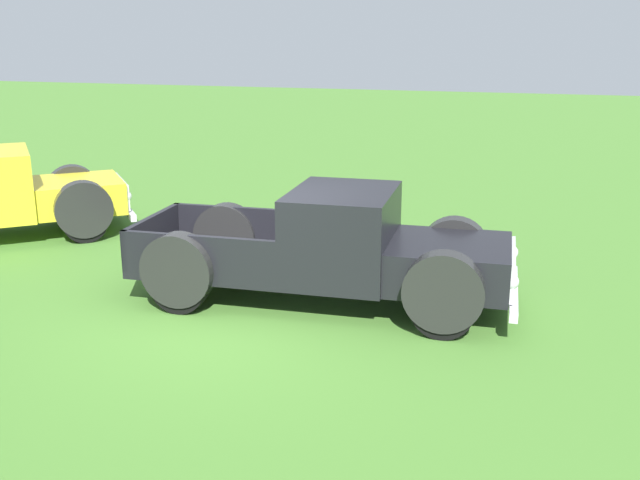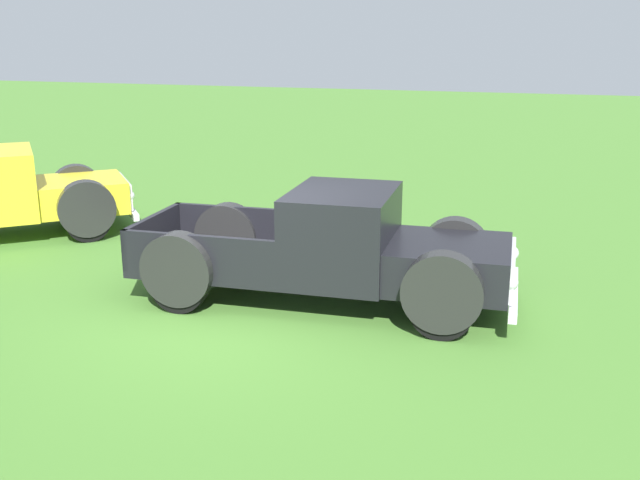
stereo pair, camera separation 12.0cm
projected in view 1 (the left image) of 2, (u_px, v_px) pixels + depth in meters
ground_plane at (239, 317)px, 9.85m from camera, size 80.00×80.00×0.00m
pickup_truck_foreground at (347, 251)px, 10.16m from camera, size 2.34×5.41×1.62m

